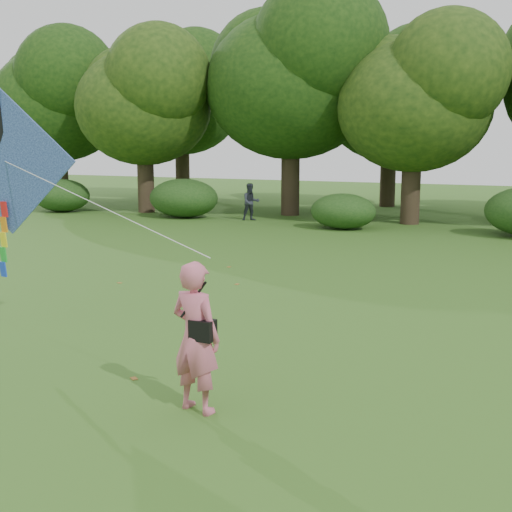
% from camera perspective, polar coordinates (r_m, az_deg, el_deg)
% --- Properties ---
extents(ground, '(100.00, 100.00, 0.00)m').
position_cam_1_polar(ground, '(9.12, -3.61, -11.45)').
color(ground, '#265114').
rests_on(ground, ground).
extents(man_kite_flyer, '(0.76, 0.55, 1.92)m').
position_cam_1_polar(man_kite_flyer, '(8.03, -5.37, -7.19)').
color(man_kite_flyer, '#D1627A').
rests_on(man_kite_flyer, ground).
extents(bystander_left, '(1.02, 1.01, 1.66)m').
position_cam_1_polar(bystander_left, '(28.63, -0.47, 4.82)').
color(bystander_left, '#292E37').
rests_on(bystander_left, ground).
extents(crossbody_bag, '(0.43, 0.20, 0.73)m').
position_cam_1_polar(crossbody_bag, '(7.91, -4.78, -6.49)').
color(crossbody_bag, black).
rests_on(crossbody_bag, ground).
extents(flying_kite, '(5.85, 1.66, 3.21)m').
position_cam_1_polar(flying_kite, '(11.47, -21.43, 7.65)').
color(flying_kite, '#2839B1').
rests_on(flying_kite, ground).
extents(shrub_band, '(39.15, 3.22, 1.88)m').
position_cam_1_polar(shrub_band, '(25.56, 15.11, 3.95)').
color(shrub_band, '#264919').
rests_on(shrub_band, ground).
extents(fallen_leaves, '(11.54, 11.47, 0.01)m').
position_cam_1_polar(fallen_leaves, '(13.02, 7.25, -4.96)').
color(fallen_leaves, '#915E27').
rests_on(fallen_leaves, ground).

